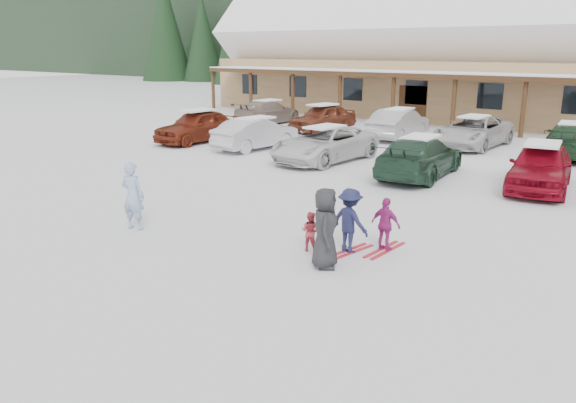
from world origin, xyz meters
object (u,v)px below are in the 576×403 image
Objects in this scene: day_lodge at (419,55)px; parked_car_4 at (540,167)px; bystander_dark at (325,228)px; parked_car_10 at (473,132)px; parked_car_9 at (399,124)px; parked_car_3 at (420,157)px; parked_car_1 at (256,133)px; parked_car_7 at (268,112)px; child_navy at (350,221)px; adult_skier at (133,196)px; parked_car_0 at (197,126)px; parked_car_2 at (325,144)px; parked_car_8 at (322,118)px; parked_car_11 at (571,140)px; child_magenta at (386,225)px; toddler_red at (310,231)px.

parked_car_4 is (12.55, -18.03, -3.20)m from day_lodge.
parked_car_10 is (-2.76, 16.28, -0.14)m from bystander_dark.
parked_car_3 is at bearing 117.89° from parked_car_9.
parked_car_4 reaches higher than parked_car_3.
parked_car_7 is (-5.13, 7.07, -0.00)m from parked_car_1.
child_navy is at bearing -78.22° from parked_car_10.
adult_skier is 0.38× the size of parked_car_0.
parked_car_2 is at bearing -1.42° from parked_car_0.
parked_car_7 is at bearing 178.69° from parked_car_10.
parked_car_9 reaches higher than parked_car_2.
child_navy is at bearing -110.83° from parked_car_4.
day_lodge is 18.54m from parked_car_0.
child_navy is 13.49m from parked_car_1.
parked_car_7 is 4.39m from parked_car_8.
day_lodge is 5.78× the size of parked_car_10.
parked_car_1 is 6.51m from parked_car_8.
parked_car_8 is (-0.78, 6.47, 0.02)m from parked_car_1.
parked_car_9 reaches higher than parked_car_1.
child_navy is 0.86× the size of bystander_dark.
day_lodge is 16.91m from parked_car_11.
child_magenta is 15.03m from parked_car_10.
child_navy is (10.74, -26.61, -3.22)m from day_lodge.
parked_car_0 is (-13.74, 9.64, -0.07)m from bystander_dark.
toddler_red is at bearing 106.59° from parked_car_9.
parked_car_1 is at bearing 21.78° from parked_car_11.
bystander_dark is (5.17, 0.76, -0.02)m from adult_skier.
parked_car_10 is at bearing 7.28° from parked_car_8.
parked_car_0 reaches higher than parked_car_10.
parked_car_0 reaches higher than parked_car_9.
child_navy is 0.82m from child_magenta.
parked_car_3 reaches higher than parked_car_2.
child_magenta reaches higher than toddler_red.
bystander_dark reaches higher than parked_car_1.
adult_skier is 0.40× the size of parked_car_1.
adult_skier is 5.43m from child_navy.
toddler_red is 1.08m from bystander_dark.
parked_car_0 is 15.50m from parked_car_4.
adult_skier is 20.44m from parked_car_7.
parked_car_3 is (-2.03, 8.02, -0.02)m from child_navy.
parked_car_11 is (0.79, 14.69, 0.09)m from child_magenta.
day_lodge is 6.47× the size of parked_car_9.
parked_car_8 is (-5.87, 17.10, -0.13)m from adult_skier.
parked_car_3 is 15.46m from parked_car_7.
parked_car_2 is 11.84m from parked_car_7.
bystander_dark is 0.40× the size of parked_car_1.
bystander_dark reaches higher than parked_car_10.
parked_car_8 is 0.94× the size of parked_car_9.
child_navy is at bearing -49.86° from parked_car_2.
parked_car_10 is (8.28, -0.06, -0.02)m from parked_car_8.
parked_car_4 is (1.76, 9.64, -0.10)m from bystander_dark.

